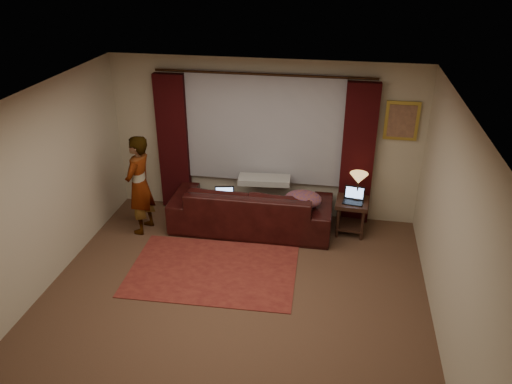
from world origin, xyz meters
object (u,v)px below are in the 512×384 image
end_table (351,217)px  laptop_table (353,196)px  sofa (251,199)px  person (139,185)px  laptop_sofa (224,197)px  tiffany_lamp (358,187)px

end_table → laptop_table: 0.40m
sofa → person: (-1.69, -0.37, 0.29)m
laptop_sofa → tiffany_lamp: 2.06m
tiffany_lamp → person: size_ratio=0.28×
sofa → laptop_table: (1.58, 0.07, 0.17)m
end_table → laptop_table: bearing=-82.5°
tiffany_lamp → person: bearing=-170.4°
tiffany_lamp → laptop_sofa: bearing=-169.7°
laptop_table → person: size_ratio=0.21×
tiffany_lamp → laptop_table: 0.17m
person → laptop_table: bearing=105.7°
laptop_sofa → person: (-1.30, -0.19, 0.18)m
laptop_sofa → laptop_table: size_ratio=0.98×
sofa → tiffany_lamp: (1.63, 0.19, 0.28)m
end_table → person: (-3.26, -0.50, 0.51)m
laptop_sofa → person: bearing=176.5°
end_table → tiffany_lamp: 0.51m
laptop_table → laptop_sofa: bearing=-164.7°
end_table → tiffany_lamp: size_ratio=1.27×
tiffany_lamp → laptop_table: bearing=-116.3°
laptop_sofa → end_table: 2.01m
end_table → laptop_table: size_ratio=1.69×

